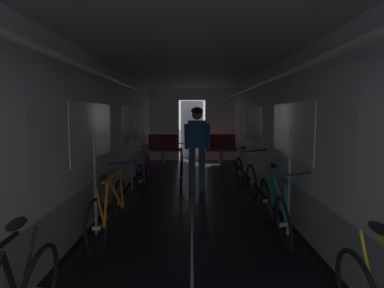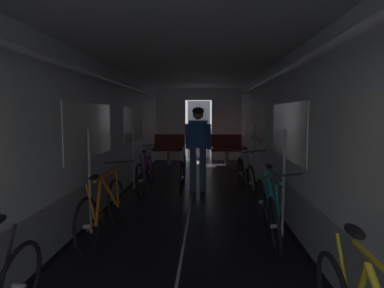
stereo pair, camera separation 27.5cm
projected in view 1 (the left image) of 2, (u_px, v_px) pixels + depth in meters
train_car_shell at (192, 108)px, 5.65m from camera, size 3.14×12.34×2.57m
bench_seat_far_left at (163, 146)px, 10.21m from camera, size 0.98×0.51×0.95m
bench_seat_far_right at (221, 146)px, 10.21m from camera, size 0.98×0.51×0.95m
bicycle_purple at (145, 174)px, 6.60m from camera, size 0.44×1.69×0.95m
bicycle_orange at (110, 211)px, 4.10m from camera, size 0.44×1.69×0.95m
bicycle_silver at (245, 174)px, 6.51m from camera, size 0.44×1.69×0.95m
bicycle_teal at (274, 208)px, 4.23m from camera, size 0.44×1.69×0.95m
person_cyclist_aisle at (197, 140)px, 6.61m from camera, size 0.55×0.41×1.73m
bicycle_white_in_aisle at (181, 171)px, 6.93m from camera, size 0.44×1.69×0.94m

